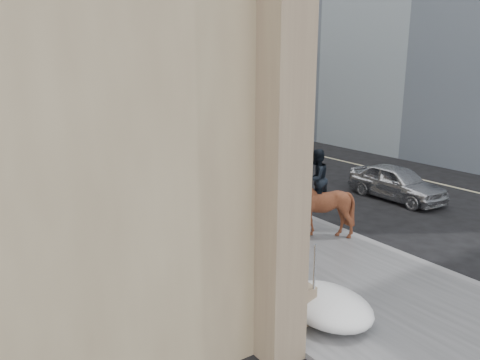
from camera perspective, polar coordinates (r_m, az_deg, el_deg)
name	(u,v)px	position (r m, az deg, el deg)	size (l,w,h in m)	color
ground	(312,271)	(12.09, 8.74, -10.97)	(140.00, 140.00, 0.00)	black
sidewalk	(152,185)	(20.14, -10.67, -0.57)	(5.00, 80.00, 0.12)	#48484A
curb	(206,177)	(21.25, -4.18, 0.42)	(0.24, 80.00, 0.12)	slate
lane_line	(332,158)	(25.95, 11.16, 2.59)	(0.15, 70.00, 0.01)	#BFB78C
far_podium	(395,116)	(29.36, 18.38, 7.41)	(2.00, 80.00, 4.00)	#79634E
streetlight_mid	(167,73)	(24.27, -8.90, 12.79)	(1.71, 0.24, 8.00)	#2D2D30
streetlight_far	(66,68)	(43.24, -20.43, 12.63)	(1.71, 0.24, 8.00)	#2D2D30
traffic_signal	(104,80)	(31.51, -16.26, 11.64)	(4.10, 0.22, 6.00)	#2D2D30
snow_bank	(136,190)	(17.83, -12.53, -1.22)	(1.70, 18.10, 0.76)	silver
mounted_horse_left	(271,214)	(12.66, 3.82, -4.19)	(1.05, 2.20, 2.59)	#56271A
mounted_horse_right	(317,202)	(13.69, 9.41, -2.64)	(1.86, 2.00, 2.60)	#512817
pedestrian	(254,211)	(13.19, 1.72, -3.76)	(1.08, 0.45, 1.85)	black
car_silver	(397,182)	(18.75, 18.55, -0.27)	(1.56, 3.88, 1.32)	#B1B3BA
car_grey	(263,128)	(32.95, 2.83, 6.36)	(1.75, 4.31, 1.25)	slate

